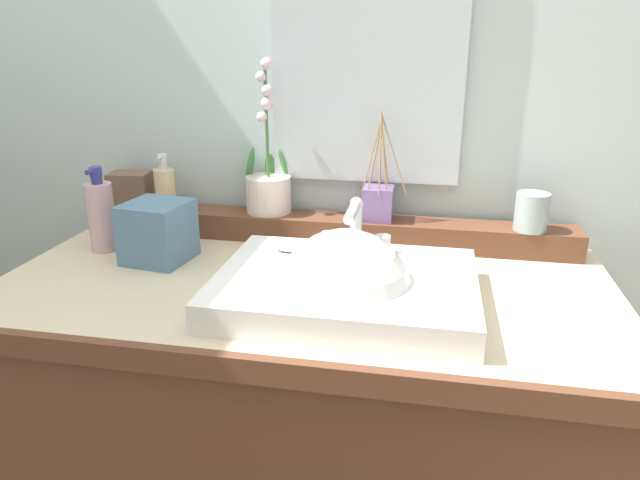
{
  "coord_description": "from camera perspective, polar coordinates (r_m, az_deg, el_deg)",
  "views": [
    {
      "loc": [
        0.24,
        -1.05,
        1.3
      ],
      "look_at": [
        0.04,
        -0.02,
        0.93
      ],
      "focal_mm": 32.39,
      "sensor_mm": 36.0,
      "label": 1
    }
  ],
  "objects": [
    {
      "name": "potted_plant",
      "position": [
        1.41,
        -5.13,
        5.57
      ],
      "size": [
        0.12,
        0.11,
        0.36
      ],
      "color": "silver",
      "rests_on": "back_ledge"
    },
    {
      "name": "trinket_box",
      "position": [
        1.54,
        -18.17,
        4.78
      ],
      "size": [
        0.11,
        0.09,
        0.09
      ],
      "primitive_type": "cube",
      "rotation": [
        0.0,
        0.0,
        0.14
      ],
      "color": "brown",
      "rests_on": "back_ledge"
    },
    {
      "name": "tissue_box",
      "position": [
        1.31,
        -15.73,
        0.79
      ],
      "size": [
        0.15,
        0.15,
        0.13
      ],
      "primitive_type": "cube",
      "rotation": [
        0.0,
        0.0,
        -0.13
      ],
      "color": "slate",
      "rests_on": "vanity_cabinet"
    },
    {
      "name": "sink_basin",
      "position": [
        1.07,
        2.48,
        -5.27
      ],
      "size": [
        0.48,
        0.36,
        0.28
      ],
      "color": "white",
      "rests_on": "vanity_cabinet"
    },
    {
      "name": "reed_diffuser",
      "position": [
        1.36,
        5.78,
        3.77
      ],
      "size": [
        0.1,
        0.07,
        0.25
      ],
      "color": "#775B9D",
      "rests_on": "back_ledge"
    },
    {
      "name": "soap_dispenser",
      "position": [
        1.48,
        -15.08,
        5.03
      ],
      "size": [
        0.05,
        0.05,
        0.14
      ],
      "color": "beige",
      "rests_on": "back_ledge"
    },
    {
      "name": "wall_back",
      "position": [
        1.49,
        1.83,
        16.54
      ],
      "size": [
        3.09,
        0.2,
        2.46
      ],
      "primitive_type": "cube",
      "color": "silver",
      "rests_on": "ground"
    },
    {
      "name": "tumbler_cup",
      "position": [
        1.36,
        20.18,
        2.63
      ],
      "size": [
        0.07,
        0.07,
        0.09
      ],
      "primitive_type": "cylinder",
      "color": "#8FA0A2",
      "rests_on": "back_ledge"
    },
    {
      "name": "soap_bar",
      "position": [
        1.18,
        -2.98,
        -0.54
      ],
      "size": [
        0.07,
        0.04,
        0.02
      ],
      "primitive_type": "ellipsoid",
      "color": "silver",
      "rests_on": "sink_basin"
    },
    {
      "name": "vanity_cabinet",
      "position": [
        1.39,
        -1.52,
        -19.92
      ],
      "size": [
        1.24,
        0.63,
        0.84
      ],
      "color": "brown",
      "rests_on": "ground"
    },
    {
      "name": "lotion_bottle",
      "position": [
        1.41,
        -20.81,
        2.31
      ],
      "size": [
        0.06,
        0.06,
        0.2
      ],
      "color": "#CBA2AA",
      "rests_on": "vanity_cabinet"
    },
    {
      "name": "mirror",
      "position": [
        1.37,
        4.69,
        17.78
      ],
      "size": [
        0.44,
        0.02,
        0.58
      ],
      "primitive_type": "cube",
      "color": "silver"
    },
    {
      "name": "back_ledge",
      "position": [
        1.4,
        0.56,
        1.13
      ],
      "size": [
        1.17,
        0.09,
        0.06
      ],
      "primitive_type": "cube",
      "color": "brown",
      "rests_on": "vanity_cabinet"
    }
  ]
}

